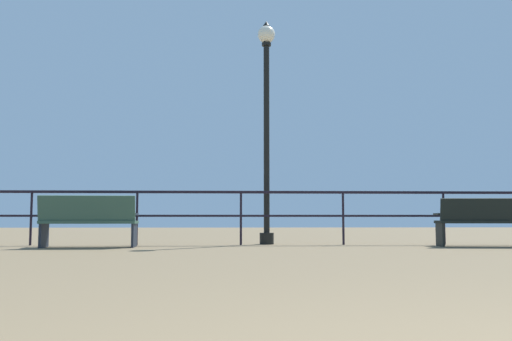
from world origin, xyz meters
The scene contains 4 objects.
pier_railing centered at (0.00, 9.38, 0.75)m, with size 25.38×0.05×1.02m.
bench_near_left centered at (-3.60, 8.54, 0.48)m, with size 1.63×0.75×0.89m.
bench_near_right centered at (3.34, 8.55, 0.48)m, with size 1.66×0.75×0.85m.
lamppost_center centered at (-0.47, 9.65, 2.66)m, with size 0.35×0.35×4.45m.
Camera 1 is at (-1.15, -0.93, 0.49)m, focal length 38.18 mm.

